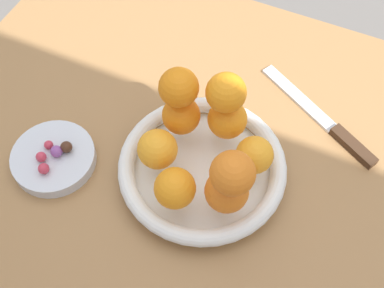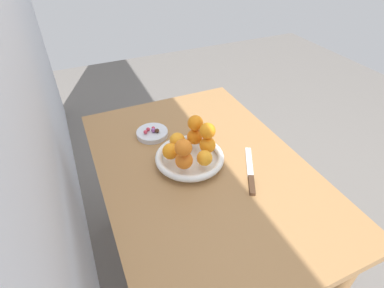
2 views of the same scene
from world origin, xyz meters
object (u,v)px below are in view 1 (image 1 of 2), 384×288
at_px(dining_table, 232,189).
at_px(orange_3, 175,188).
at_px(orange_4, 227,191).
at_px(orange_7, 179,87).
at_px(candy_ball_2, 41,157).
at_px(knife, 326,122).
at_px(candy_ball_4, 49,145).
at_px(orange_1, 181,115).
at_px(candy_ball_0, 66,147).
at_px(candy_dish, 54,158).
at_px(orange_0, 227,119).
at_px(orange_6, 226,93).
at_px(fruit_bowl, 202,168).
at_px(candy_ball_3, 44,169).
at_px(orange_2, 157,149).
at_px(orange_8, 233,173).
at_px(orange_5, 254,155).
at_px(candy_ball_1, 56,151).

bearing_deg(dining_table, orange_3, 63.88).
distance_m(orange_4, orange_7, 0.17).
relative_size(candy_ball_2, knife, 0.07).
xyz_separation_m(orange_3, candy_ball_4, (0.23, -0.00, -0.04)).
bearing_deg(orange_1, candy_ball_0, 35.06).
height_order(candy_ball_2, knife, candy_ball_2).
bearing_deg(orange_7, candy_ball_4, 34.01).
xyz_separation_m(candy_dish, orange_7, (-0.17, -0.13, 0.12)).
relative_size(orange_0, orange_6, 1.03).
distance_m(fruit_bowl, orange_1, 0.09).
xyz_separation_m(candy_dish, orange_3, (-0.22, -0.01, 0.06)).
relative_size(orange_1, orange_6, 1.00).
xyz_separation_m(candy_ball_0, candy_ball_3, (0.01, 0.05, -0.00)).
bearing_deg(orange_0, orange_1, 18.37).
bearing_deg(dining_table, orange_7, -7.20).
bearing_deg(candy_ball_2, orange_6, -146.10).
relative_size(candy_dish, candy_ball_2, 8.04).
distance_m(orange_1, candy_ball_3, 0.23).
height_order(orange_2, orange_8, orange_8).
bearing_deg(orange_5, knife, -118.69).
xyz_separation_m(orange_5, orange_6, (0.07, -0.04, 0.06)).
height_order(orange_3, knife, orange_3).
bearing_deg(orange_1, orange_7, -43.66).
distance_m(candy_ball_1, candy_ball_3, 0.03).
height_order(orange_1, orange_5, orange_1).
relative_size(orange_8, candy_ball_3, 3.49).
relative_size(orange_8, candy_ball_4, 4.19).
distance_m(orange_2, candy_ball_3, 0.18).
xyz_separation_m(orange_3, orange_8, (-0.07, -0.02, 0.06)).
xyz_separation_m(orange_4, candy_ball_3, (0.28, 0.06, -0.04)).
bearing_deg(dining_table, orange_4, 99.91).
relative_size(orange_0, orange_2, 1.02).
bearing_deg(candy_ball_3, candy_ball_0, -103.05).
distance_m(orange_2, orange_8, 0.14).
xyz_separation_m(orange_7, candy_ball_2, (0.17, 0.14, -0.10)).
height_order(orange_1, orange_8, orange_8).
distance_m(fruit_bowl, candy_ball_4, 0.25).
xyz_separation_m(orange_2, candy_ball_0, (0.15, 0.04, -0.04)).
height_order(orange_2, orange_3, same).
height_order(orange_0, orange_6, orange_6).
relative_size(orange_7, candy_ball_4, 4.14).
bearing_deg(orange_2, knife, -137.08).
distance_m(orange_4, orange_6, 0.14).
bearing_deg(orange_3, orange_6, -96.42).
bearing_deg(orange_2, orange_1, -94.69).
height_order(candy_ball_0, candy_ball_4, candy_ball_0).
height_order(orange_5, orange_6, orange_6).
bearing_deg(candy_dish, orange_2, -161.97).
xyz_separation_m(orange_3, orange_4, (-0.07, -0.03, 0.00)).
bearing_deg(orange_8, orange_4, -33.52).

